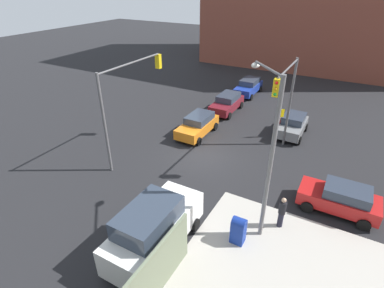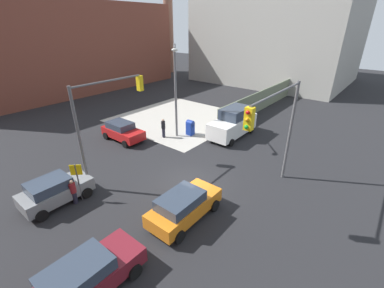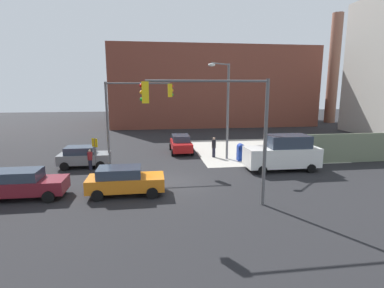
% 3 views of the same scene
% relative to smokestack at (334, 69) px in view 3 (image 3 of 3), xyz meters
% --- Properties ---
extents(ground_plane, '(120.00, 120.00, 0.00)m').
position_rel_smokestack_xyz_m(ground_plane, '(-29.91, -30.00, -9.10)').
color(ground_plane, black).
extents(sidewalk_corner, '(12.00, 12.00, 0.01)m').
position_rel_smokestack_xyz_m(sidewalk_corner, '(-20.91, -21.00, -9.09)').
color(sidewalk_corner, '#ADA89E').
rests_on(sidewalk_corner, ground).
extents(building_warehouse_north, '(32.00, 18.00, 12.32)m').
position_rel_smokestack_xyz_m(building_warehouse_north, '(-21.08, 4.00, -2.93)').
color(building_warehouse_north, brown).
rests_on(building_warehouse_north, ground).
extents(smokestack, '(1.80, 1.80, 18.19)m').
position_rel_smokestack_xyz_m(smokestack, '(0.00, 0.00, 0.00)').
color(smokestack, brown).
rests_on(smokestack, ground).
extents(traffic_signal_nw_corner, '(5.15, 0.36, 6.50)m').
position_rel_smokestack_xyz_m(traffic_signal_nw_corner, '(-32.46, -25.50, -4.49)').
color(traffic_signal_nw_corner, '#59595B').
rests_on(traffic_signal_nw_corner, ground).
extents(traffic_signal_se_corner, '(6.30, 0.36, 6.50)m').
position_rel_smokestack_xyz_m(traffic_signal_se_corner, '(-27.85, -34.50, -4.42)').
color(traffic_signal_se_corner, '#59595B').
rests_on(traffic_signal_se_corner, ground).
extents(street_lamp_corner, '(2.14, 1.91, 8.00)m').
position_rel_smokestack_xyz_m(street_lamp_corner, '(-24.98, -24.45, -4.39)').
color(street_lamp_corner, slate).
rests_on(street_lamp_corner, ground).
extents(warning_sign_two_way, '(0.48, 0.48, 2.40)m').
position_rel_smokestack_xyz_m(warning_sign_two_way, '(-35.31, -26.22, -7.46)').
color(warning_sign_two_way, '#4C4C4C').
rests_on(warning_sign_two_way, ground).
extents(mailbox_blue, '(0.56, 0.64, 1.43)m').
position_rel_smokestack_xyz_m(mailbox_blue, '(-23.71, -25.00, -8.33)').
color(mailbox_blue, navy).
rests_on(mailbox_blue, ground).
extents(coupe_red, '(2.02, 4.03, 1.62)m').
position_rel_smokestack_xyz_m(coupe_red, '(-28.38, -21.06, -8.25)').
color(coupe_red, '#B21919').
rests_on(coupe_red, ground).
extents(coupe_maroon, '(4.38, 2.02, 1.62)m').
position_rel_smokestack_xyz_m(coupe_maroon, '(-38.24, -31.80, -8.25)').
color(coupe_maroon, maroon).
rests_on(coupe_maroon, ground).
extents(sedan_orange, '(4.33, 2.02, 1.62)m').
position_rel_smokestack_xyz_m(sedan_orange, '(-32.72, -31.96, -8.25)').
color(sedan_orange, orange).
rests_on(sedan_orange, ground).
extents(coupe_gray, '(3.80, 2.02, 1.62)m').
position_rel_smokestack_xyz_m(coupe_gray, '(-36.35, -25.35, -8.25)').
color(coupe_gray, slate).
rests_on(coupe_gray, ground).
extents(van_white_delivery, '(5.40, 2.32, 2.62)m').
position_rel_smokestack_xyz_m(van_white_delivery, '(-21.47, -28.20, -7.82)').
color(van_white_delivery, white).
rests_on(van_white_delivery, ground).
extents(pedestrian_crossing, '(0.36, 0.36, 1.55)m').
position_rel_smokestack_xyz_m(pedestrian_crossing, '(-35.71, -26.20, -8.30)').
color(pedestrian_crossing, maroon).
rests_on(pedestrian_crossing, ground).
extents(pedestrian_waiting, '(0.36, 0.36, 1.79)m').
position_rel_smokestack_xyz_m(pedestrian_waiting, '(-25.71, -23.50, -8.16)').
color(pedestrian_waiting, black).
rests_on(pedestrian_waiting, ground).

